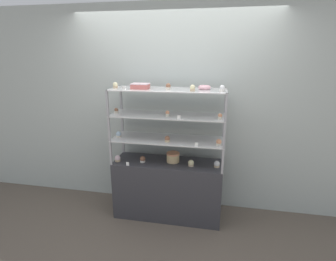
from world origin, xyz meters
The scene contains 27 objects.
ground_plane centered at (0.00, 0.00, 0.00)m, with size 20.00×20.00×0.00m, color brown.
back_wall centered at (0.00, 0.37, 1.30)m, with size 8.00×0.05×2.60m.
display_base centered at (0.00, 0.00, 0.37)m, with size 1.32×0.45×0.73m.
display_riser_lower centered at (0.00, 0.00, 1.01)m, with size 1.32×0.45×0.30m.
display_riser_middle centered at (0.00, 0.00, 1.30)m, with size 1.32×0.45×0.30m.
display_riser_upper centered at (0.00, 0.00, 1.60)m, with size 1.32×0.45×0.30m.
layer_cake_centerpiece centered at (0.06, 0.02, 0.79)m, with size 0.16×0.16×0.12m.
sheet_cake_frosted centered at (-0.31, -0.03, 1.65)m, with size 0.19×0.15×0.06m.
cupcake_0 centered at (-0.61, -0.10, 0.77)m, with size 0.07×0.07×0.08m.
cupcake_1 centered at (-0.30, -0.07, 0.77)m, with size 0.07×0.07×0.08m.
cupcake_2 centered at (0.29, -0.07, 0.77)m, with size 0.07×0.07×0.08m.
cupcake_3 centered at (0.59, -0.04, 0.77)m, with size 0.07×0.07×0.08m.
price_tag_0 centered at (-0.45, -0.20, 0.75)m, with size 0.04×0.00×0.04m.
cupcake_4 centered at (-0.60, -0.05, 1.06)m, with size 0.06×0.06×0.07m.
cupcake_5 centered at (0.01, -0.11, 1.06)m, with size 0.06×0.06×0.07m.
cupcake_6 centered at (0.59, -0.11, 1.06)m, with size 0.06×0.06×0.07m.
price_tag_1 centered at (0.36, -0.20, 1.05)m, with size 0.04×0.00×0.04m.
cupcake_7 centered at (-0.62, -0.04, 1.35)m, with size 0.05×0.05×0.06m.
cupcake_8 centered at (0.01, -0.08, 1.35)m, with size 0.05×0.05×0.06m.
cupcake_9 centered at (0.59, -0.11, 1.35)m, with size 0.05×0.05×0.06m.
price_tag_2 centered at (0.16, -0.20, 1.34)m, with size 0.04×0.00×0.04m.
cupcake_10 centered at (-0.61, -0.03, 1.65)m, with size 0.06×0.06×0.07m.
cupcake_11 centered at (0.01, -0.04, 1.65)m, with size 0.06×0.06×0.07m.
cupcake_12 centered at (0.29, -0.12, 1.65)m, with size 0.06×0.06×0.07m.
cupcake_13 centered at (0.60, -0.10, 1.65)m, with size 0.06×0.06×0.07m.
price_tag_3 centered at (-0.45, -0.20, 1.64)m, with size 0.04×0.00×0.04m.
donut_glazed centered at (0.40, 0.05, 1.64)m, with size 0.14×0.14×0.04m.
Camera 1 is at (0.56, -2.91, 2.00)m, focal length 28.00 mm.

